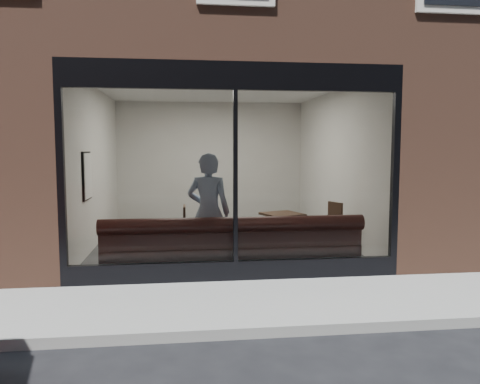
{
  "coord_description": "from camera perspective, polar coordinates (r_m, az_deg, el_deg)",
  "views": [
    {
      "loc": [
        -0.77,
        -4.72,
        1.98
      ],
      "look_at": [
        0.11,
        2.4,
        1.29
      ],
      "focal_mm": 35.0,
      "sensor_mm": 36.0,
      "label": 1
    }
  ],
  "objects": [
    {
      "name": "ground",
      "position": [
        5.17,
        2.13,
        -17.04
      ],
      "size": [
        120.0,
        120.0,
        0.0
      ],
      "primitive_type": "plane",
      "color": "black",
      "rests_on": "ground"
    },
    {
      "name": "sidewalk_near",
      "position": [
        6.09,
        0.59,
        -13.43
      ],
      "size": [
        40.0,
        2.0,
        0.01
      ],
      "primitive_type": "cube",
      "color": "gray",
      "rests_on": "ground"
    },
    {
      "name": "kerb_near",
      "position": [
        5.1,
        2.23,
        -16.63
      ],
      "size": [
        40.0,
        0.1,
        0.12
      ],
      "primitive_type": "cube",
      "color": "gray",
      "rests_on": "ground"
    },
    {
      "name": "host_building_pier_left",
      "position": [
        13.07,
        -20.28,
        3.45
      ],
      "size": [
        2.5,
        12.0,
        3.2
      ],
      "primitive_type": "cube",
      "color": "brown",
      "rests_on": "ground"
    },
    {
      "name": "host_building_pier_right",
      "position": [
        13.5,
        12.53,
        3.71
      ],
      "size": [
        2.5,
        12.0,
        3.2
      ],
      "primitive_type": "cube",
      "color": "brown",
      "rests_on": "ground"
    },
    {
      "name": "host_building_backfill",
      "position": [
        15.74,
        -4.26,
        4.05
      ],
      "size": [
        5.0,
        6.0,
        3.2
      ],
      "primitive_type": "cube",
      "color": "brown",
      "rests_on": "ground"
    },
    {
      "name": "cafe_floor",
      "position": [
        9.94,
        -2.49,
        -5.92
      ],
      "size": [
        6.0,
        6.0,
        0.0
      ],
      "primitive_type": "plane",
      "color": "#2D2D30",
      "rests_on": "ground"
    },
    {
      "name": "cafe_ceiling",
      "position": [
        9.82,
        -2.57,
        12.53
      ],
      "size": [
        6.0,
        6.0,
        0.0
      ],
      "primitive_type": "plane",
      "rotation": [
        3.14,
        0.0,
        0.0
      ],
      "color": "white",
      "rests_on": "host_building_upper"
    },
    {
      "name": "cafe_wall_back",
      "position": [
        12.73,
        -3.6,
        3.73
      ],
      "size": [
        5.0,
        0.0,
        5.0
      ],
      "primitive_type": "plane",
      "rotation": [
        1.57,
        0.0,
        0.0
      ],
      "color": "silver",
      "rests_on": "ground"
    },
    {
      "name": "cafe_wall_left",
      "position": [
        9.87,
        -17.11,
        3.01
      ],
      "size": [
        0.0,
        6.0,
        6.0
      ],
      "primitive_type": "plane",
      "rotation": [
        1.57,
        0.0,
        1.57
      ],
      "color": "silver",
      "rests_on": "ground"
    },
    {
      "name": "cafe_wall_right",
      "position": [
        10.25,
        11.5,
        3.23
      ],
      "size": [
        0.0,
        6.0,
        6.0
      ],
      "primitive_type": "plane",
      "rotation": [
        1.57,
        0.0,
        -1.57
      ],
      "color": "silver",
      "rests_on": "ground"
    },
    {
      "name": "storefront_kick",
      "position": [
        7.05,
        -0.56,
        -9.58
      ],
      "size": [
        5.0,
        0.1,
        0.3
      ],
      "primitive_type": "cube",
      "color": "black",
      "rests_on": "ground"
    },
    {
      "name": "storefront_header",
      "position": [
        6.89,
        -0.58,
        13.99
      ],
      "size": [
        5.0,
        0.1,
        0.4
      ],
      "primitive_type": "cube",
      "color": "black",
      "rests_on": "host_building_upper"
    },
    {
      "name": "storefront_mullion",
      "position": [
        6.82,
        -0.57,
        1.85
      ],
      "size": [
        0.06,
        0.1,
        2.5
      ],
      "primitive_type": "cube",
      "color": "black",
      "rests_on": "storefront_kick"
    },
    {
      "name": "storefront_glass",
      "position": [
        6.79,
        -0.54,
        1.84
      ],
      "size": [
        4.8,
        0.0,
        4.8
      ],
      "primitive_type": "plane",
      "rotation": [
        1.57,
        0.0,
        0.0
      ],
      "color": "white",
      "rests_on": "storefront_kick"
    },
    {
      "name": "banquette",
      "position": [
        7.42,
        -0.91,
        -8.22
      ],
      "size": [
        4.0,
        0.55,
        0.45
      ],
      "primitive_type": "cube",
      "color": "black",
      "rests_on": "cafe_floor"
    },
    {
      "name": "person",
      "position": [
        7.49,
        -3.85,
        -2.47
      ],
      "size": [
        0.79,
        0.62,
        1.89
      ],
      "primitive_type": "imported",
      "rotation": [
        0.0,
        0.0,
        2.87
      ],
      "color": "#90A4C3",
      "rests_on": "cafe_floor"
    },
    {
      "name": "cafe_table_left",
      "position": [
        7.84,
        -11.3,
        -3.75
      ],
      "size": [
        0.65,
        0.65,
        0.04
      ],
      "primitive_type": "cube",
      "rotation": [
        0.0,
        0.0,
        -0.18
      ],
      "color": "#312113",
      "rests_on": "cafe_floor"
    },
    {
      "name": "cafe_table_right",
      "position": [
        8.74,
        5.18,
        -2.72
      ],
      "size": [
        0.84,
        0.84,
        0.04
      ],
      "primitive_type": "cube",
      "rotation": [
        0.0,
        0.0,
        0.35
      ],
      "color": "#312113",
      "rests_on": "cafe_floor"
    },
    {
      "name": "cafe_chair_left",
      "position": [
        8.45,
        -8.05,
        -6.48
      ],
      "size": [
        0.47,
        0.47,
        0.04
      ],
      "primitive_type": "cube",
      "rotation": [
        0.0,
        0.0,
        3.13
      ],
      "color": "#312113",
      "rests_on": "cafe_floor"
    },
    {
      "name": "cafe_chair_right",
      "position": [
        8.98,
        10.57,
        -5.8
      ],
      "size": [
        0.49,
        0.49,
        0.04
      ],
      "primitive_type": "cube",
      "rotation": [
        0.0,
        0.0,
        3.57
      ],
      "color": "#312113",
      "rests_on": "cafe_floor"
    },
    {
      "name": "wall_poster",
      "position": [
        8.8,
        -18.06,
        1.89
      ],
      "size": [
        0.02,
        0.61,
        0.81
      ],
      "primitive_type": "cube",
      "color": "white",
      "rests_on": "cafe_wall_left"
    }
  ]
}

